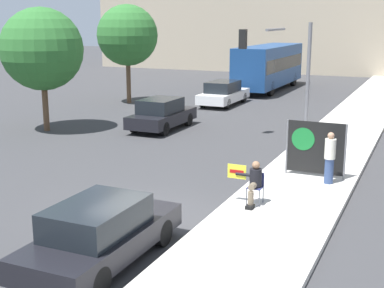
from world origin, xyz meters
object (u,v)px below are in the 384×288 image
(seated_protester, at_px, (254,181))
(car_on_road_nearest, at_px, (162,114))
(jogger_on_sidewalk, at_px, (330,158))
(street_tree_midblock, at_px, (127,35))
(protest_banner, at_px, (315,148))
(city_bus_on_road, at_px, (269,65))
(street_tree_near_curb, at_px, (42,49))
(traffic_light_pole, at_px, (281,60))
(parked_car_curbside, at_px, (101,233))
(car_on_road_midblock, at_px, (223,93))

(seated_protester, bearing_deg, car_on_road_nearest, 123.54)
(jogger_on_sidewalk, relative_size, street_tree_midblock, 0.27)
(protest_banner, xyz_separation_m, city_bus_on_road, (-8.04, 22.17, 0.78))
(street_tree_midblock, bearing_deg, seated_protester, -49.47)
(seated_protester, xyz_separation_m, street_tree_near_curb, (-12.46, 6.45, 3.04))
(traffic_light_pole, distance_m, street_tree_midblock, 13.48)
(car_on_road_nearest, relative_size, city_bus_on_road, 0.40)
(seated_protester, xyz_separation_m, city_bus_on_road, (-7.07, 25.67, 1.08))
(parked_car_curbside, bearing_deg, street_tree_midblock, 119.37)
(protest_banner, xyz_separation_m, street_tree_midblock, (-14.32, 12.13, 3.13))
(seated_protester, relative_size, protest_banner, 0.63)
(jogger_on_sidewalk, xyz_separation_m, protest_banner, (-0.59, 0.62, 0.13))
(street_tree_midblock, bearing_deg, car_on_road_midblock, 16.27)
(protest_banner, relative_size, car_on_road_nearest, 0.46)
(seated_protester, bearing_deg, city_bus_on_road, 98.91)
(jogger_on_sidewalk, bearing_deg, seated_protester, 100.06)
(street_tree_near_curb, distance_m, street_tree_midblock, 9.22)
(seated_protester, relative_size, car_on_road_nearest, 0.29)
(seated_protester, distance_m, protest_banner, 3.64)
(city_bus_on_road, relative_size, street_tree_near_curb, 1.81)
(protest_banner, relative_size, car_on_road_midblock, 0.41)
(car_on_road_nearest, bearing_deg, parked_car_curbside, -67.67)
(car_on_road_nearest, relative_size, car_on_road_midblock, 0.89)
(city_bus_on_road, relative_size, street_tree_midblock, 1.70)
(parked_car_curbside, height_order, car_on_road_midblock, car_on_road_midblock)
(jogger_on_sidewalk, bearing_deg, traffic_light_pole, -22.85)
(parked_car_curbside, height_order, street_tree_near_curb, street_tree_near_curb)
(protest_banner, xyz_separation_m, parked_car_curbside, (-2.93, -8.10, -0.41))
(city_bus_on_road, distance_m, street_tree_midblock, 12.08)
(car_on_road_nearest, xyz_separation_m, car_on_road_midblock, (0.02, 8.32, -0.00))
(traffic_light_pole, xyz_separation_m, car_on_road_nearest, (-5.85, 0.13, -2.78))
(traffic_light_pole, relative_size, city_bus_on_road, 0.47)
(jogger_on_sidewalk, bearing_deg, parked_car_curbside, 103.27)
(car_on_road_nearest, bearing_deg, seated_protester, -49.96)
(street_tree_near_curb, height_order, street_tree_midblock, street_tree_midblock)
(jogger_on_sidewalk, height_order, street_tree_near_curb, street_tree_near_curb)
(traffic_light_pole, distance_m, car_on_road_nearest, 6.48)
(jogger_on_sidewalk, distance_m, car_on_road_midblock, 17.07)
(jogger_on_sidewalk, height_order, car_on_road_nearest, jogger_on_sidewalk)
(jogger_on_sidewalk, height_order, traffic_light_pole, traffic_light_pole)
(car_on_road_nearest, xyz_separation_m, street_tree_near_curb, (-4.90, -2.55, 3.11))
(parked_car_curbside, distance_m, car_on_road_nearest, 14.71)
(street_tree_midblock, bearing_deg, car_on_road_nearest, -48.83)
(traffic_light_pole, distance_m, parked_car_curbside, 13.77)
(parked_car_curbside, bearing_deg, street_tree_near_curb, 133.49)
(car_on_road_nearest, height_order, street_tree_near_curb, street_tree_near_curb)
(traffic_light_pole, distance_m, city_bus_on_road, 17.72)
(traffic_light_pole, bearing_deg, seated_protester, -79.07)
(seated_protester, xyz_separation_m, car_on_road_nearest, (-7.56, 9.00, -0.08))
(protest_banner, bearing_deg, seated_protester, -105.42)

